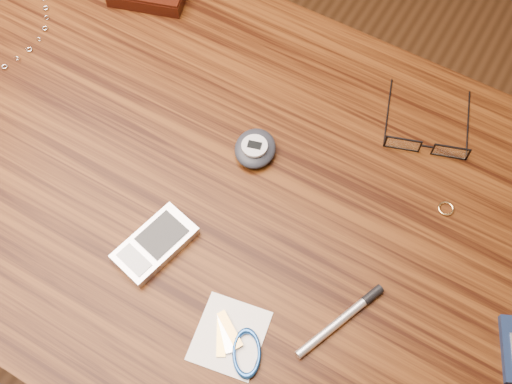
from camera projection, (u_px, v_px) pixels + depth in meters
ground at (232, 331)px, 1.56m from camera, size 3.80×3.80×0.00m
desk at (218, 212)px, 0.99m from camera, size 1.00×0.70×0.75m
eyeglasses at (427, 144)px, 0.91m from camera, size 0.15×0.15×0.03m
gold_ring at (446, 208)px, 0.87m from camera, size 0.03×0.03×0.00m
pda_phone at (155, 244)px, 0.84m from camera, size 0.08×0.12×0.02m
pedometer at (255, 148)px, 0.91m from camera, size 0.08×0.08×0.03m
notepad_keys at (238, 345)px, 0.78m from camera, size 0.11×0.11×0.01m
pocket_knife at (510, 349)px, 0.78m from camera, size 0.05×0.08×0.01m
silver_pen at (347, 315)px, 0.80m from camera, size 0.06×0.13×0.01m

